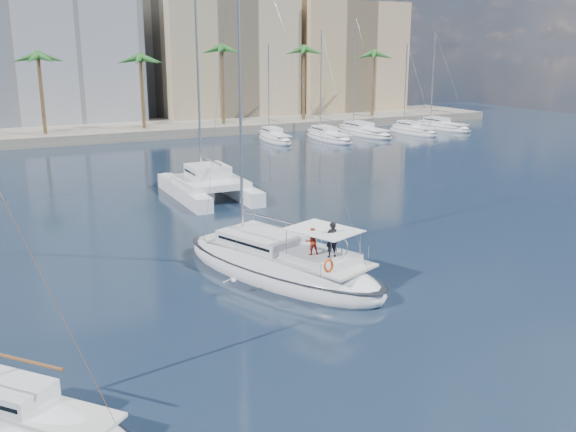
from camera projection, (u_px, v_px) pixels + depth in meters
ground at (313, 299)px, 29.92m from camera, size 160.00×160.00×0.00m
quay at (88, 132)px, 82.61m from camera, size 120.00×14.00×1.20m
building_beige at (222, 55)px, 97.39m from camera, size 20.00×14.00×20.00m
building_tan_right at (342, 61)px, 104.47m from camera, size 18.00×12.00×18.00m
palm_centre at (87, 55)px, 76.65m from camera, size 3.60×3.60×12.30m
palm_right at (333, 54)px, 91.19m from camera, size 3.60×3.60×12.30m
main_sloop at (280, 265)px, 32.81m from camera, size 8.57×13.65×19.35m
small_sloop at (30, 422)px, 19.44m from camera, size 6.75×7.26×10.86m
catamaran at (209, 183)px, 49.86m from camera, size 5.27×10.48×15.45m
seagull at (233, 280)px, 30.16m from camera, size 1.06×0.46×0.20m
moored_yacht_a at (274, 141)px, 79.19m from camera, size 3.37×9.52×11.90m
moored_yacht_b at (328, 140)px, 80.23m from camera, size 3.32×10.83×13.72m
moored_yacht_c at (363, 135)px, 84.75m from camera, size 3.98×12.33×15.54m
moored_yacht_d at (413, 134)px, 85.79m from camera, size 3.52×9.55×11.90m
moored_yacht_e at (441, 129)px, 90.30m from camera, size 4.61×11.11×13.72m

